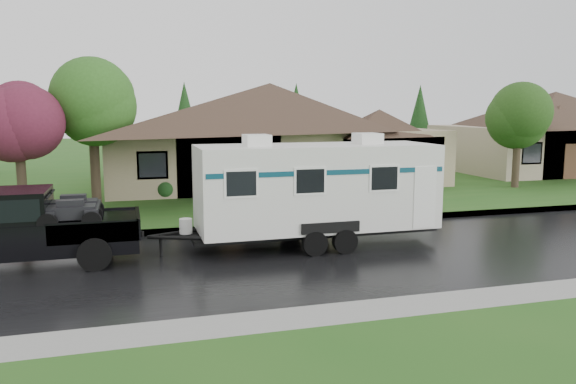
# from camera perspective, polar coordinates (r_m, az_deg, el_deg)

# --- Properties ---
(ground) EXTENTS (140.00, 140.00, 0.00)m
(ground) POSITION_cam_1_polar(r_m,az_deg,el_deg) (18.82, 2.83, -4.82)
(ground) COLOR #27591B
(ground) RESTS_ON ground
(road) EXTENTS (140.00, 8.00, 0.01)m
(road) POSITION_cam_1_polar(r_m,az_deg,el_deg) (17.00, 5.03, -6.29)
(road) COLOR black
(road) RESTS_ON ground
(curb) EXTENTS (140.00, 0.50, 0.15)m
(curb) POSITION_cam_1_polar(r_m,az_deg,el_deg) (20.90, 0.84, -3.26)
(curb) COLOR gray
(curb) RESTS_ON ground
(lawn) EXTENTS (140.00, 26.00, 0.15)m
(lawn) POSITION_cam_1_polar(r_m,az_deg,el_deg) (33.14, -5.59, 1.08)
(lawn) COLOR #27591B
(lawn) RESTS_ON ground
(house_main) EXTENTS (19.44, 10.80, 6.90)m
(house_main) POSITION_cam_1_polar(r_m,az_deg,el_deg) (32.24, -1.26, 7.18)
(house_main) COLOR #988B67
(house_main) RESTS_ON lawn
(house_neighbor) EXTENTS (15.12, 9.72, 6.45)m
(house_neighbor) POSITION_cam_1_polar(r_m,az_deg,el_deg) (42.43, 25.79, 6.29)
(house_neighbor) COLOR #BCA88C
(house_neighbor) RESTS_ON lawn
(tree_left_green) EXTENTS (3.83, 3.83, 6.34)m
(tree_left_green) POSITION_cam_1_polar(r_m,az_deg,el_deg) (26.16, -19.30, 8.49)
(tree_left_green) COLOR #382B1E
(tree_left_green) RESTS_ON lawn
(tree_red) EXTENTS (3.20, 3.20, 5.30)m
(tree_red) POSITION_cam_1_polar(r_m,az_deg,el_deg) (25.21, -25.77, 6.50)
(tree_red) COLOR #382B1E
(tree_red) RESTS_ON lawn
(tree_right_green) EXTENTS (3.25, 3.25, 5.38)m
(tree_right_green) POSITION_cam_1_polar(r_m,az_deg,el_deg) (32.16, 22.40, 7.05)
(tree_right_green) COLOR #382B1E
(tree_right_green) RESTS_ON lawn
(shrub_row) EXTENTS (13.60, 1.00, 1.00)m
(shrub_row) POSITION_cam_1_polar(r_m,az_deg,el_deg) (28.03, 0.56, 0.95)
(shrub_row) COLOR #143814
(shrub_row) RESTS_ON lawn
(pickup_truck) EXTENTS (6.42, 2.44, 2.14)m
(pickup_truck) POSITION_cam_1_polar(r_m,az_deg,el_deg) (17.18, -26.18, -3.08)
(pickup_truck) COLOR black
(pickup_truck) RESTS_ON ground
(travel_trailer) EXTENTS (7.91, 2.78, 3.55)m
(travel_trailer) POSITION_cam_1_polar(r_m,az_deg,el_deg) (17.73, 2.92, 0.54)
(travel_trailer) COLOR silver
(travel_trailer) RESTS_ON ground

